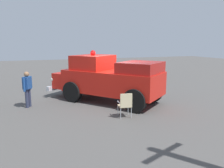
# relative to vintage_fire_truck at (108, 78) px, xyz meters

# --- Properties ---
(ground_plane) EXTENTS (60.00, 60.00, 0.00)m
(ground_plane) POSITION_rel_vintage_fire_truck_xyz_m (-0.20, 0.33, -1.20)
(ground_plane) COLOR #514F4C
(vintage_fire_truck) EXTENTS (5.37, 6.03, 2.59)m
(vintage_fire_truck) POSITION_rel_vintage_fire_truck_xyz_m (0.00, 0.00, 0.00)
(vintage_fire_truck) COLOR black
(vintage_fire_truck) RESTS_ON ground
(classic_hot_rod) EXTENTS (4.73, 3.30, 1.46)m
(classic_hot_rod) POSITION_rel_vintage_fire_truck_xyz_m (-2.34, -4.88, -0.45)
(classic_hot_rod) COLOR black
(classic_hot_rod) RESTS_ON ground
(lawn_chair_near_truck) EXTENTS (0.59, 0.60, 1.02)m
(lawn_chair_near_truck) POSITION_rel_vintage_fire_truck_xyz_m (-5.59, -4.49, -0.61)
(lawn_chair_near_truck) COLOR #B7BABF
(lawn_chair_near_truck) RESTS_ON ground
(lawn_chair_by_car) EXTENTS (0.57, 0.56, 1.02)m
(lawn_chair_by_car) POSITION_rel_vintage_fire_truck_xyz_m (0.24, 2.68, -0.61)
(lawn_chair_by_car) COLOR #B7BABF
(lawn_chair_by_car) RESTS_ON ground
(spectator_seated) EXTENTS (0.60, 0.48, 1.29)m
(spectator_seated) POSITION_rel_vintage_fire_truck_xyz_m (-5.46, -4.46, -0.50)
(spectator_seated) COLOR #383842
(spectator_seated) RESTS_ON ground
(spectator_standing) EXTENTS (0.44, 0.60, 1.68)m
(spectator_standing) POSITION_rel_vintage_fire_truck_xyz_m (3.84, -0.34, -0.23)
(spectator_standing) COLOR #2D334C
(spectator_standing) RESTS_ON ground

